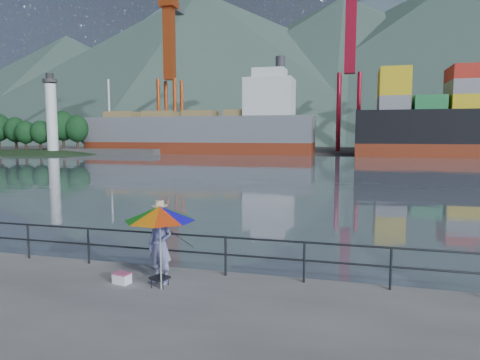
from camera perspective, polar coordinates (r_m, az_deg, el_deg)
name	(u,v)px	position (r m, az deg, el deg)	size (l,w,h in m)	color
harbor_water	(333,146)	(138.68, 12.30, 4.51)	(500.00, 280.00, 0.00)	slate
far_dock	(371,150)	(101.64, 17.02, 3.84)	(200.00, 40.00, 0.40)	#514F4C
guardrail	(121,248)	(12.27, -15.64, -8.69)	(22.00, 0.06, 1.03)	#2D3033
mountains	(429,64)	(221.03, 23.88, 13.94)	(600.00, 332.80, 80.00)	#385147
lighthouse_islet	(31,151)	(93.31, -26.14, 3.46)	(48.00, 26.40, 19.20)	#263F1E
container_stacks	(471,137)	(105.26, 28.41, 5.10)	(58.00, 8.40, 7.80)	orange
fisherman	(160,245)	(10.65, -10.58, -8.51)	(0.69, 0.45, 1.88)	navy
beach_umbrella	(160,213)	(9.97, -10.65, -4.41)	(2.02, 2.02, 1.98)	white
folding_stool	(160,281)	(10.60, -10.63, -13.15)	(0.49, 0.49, 0.24)	black
cooler_bag	(122,279)	(11.04, -15.48, -12.57)	(0.40, 0.27, 0.23)	white
fishing_rod	(174,265)	(12.18, -8.74, -11.19)	(0.02, 0.02, 1.96)	black
bulk_carrier	(206,131)	(85.55, -4.60, 6.53)	(46.25, 8.01, 14.50)	maroon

